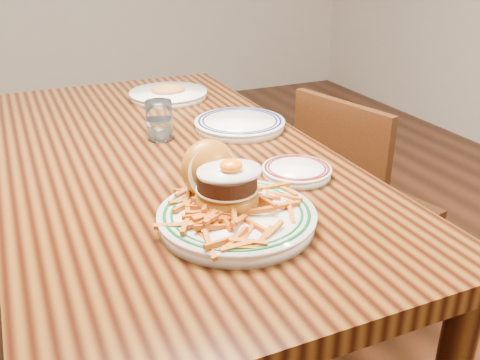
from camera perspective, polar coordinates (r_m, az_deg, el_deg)
name	(u,v)px	position (r m, az deg, el deg)	size (l,w,h in m)	color
table	(165,182)	(1.49, -8.01, -0.18)	(0.85, 1.60, 0.75)	black
chair_right	(356,204)	(1.88, 12.27, -2.51)	(0.47, 0.47, 0.83)	#3D210C
main_plate	(232,204)	(1.08, -0.85, -2.53)	(0.32, 0.33, 0.15)	white
side_plate	(297,171)	(1.30, 6.07, 1.01)	(0.17, 0.18, 0.03)	white
rear_plate	(240,123)	(1.62, -0.03, 6.06)	(0.27, 0.27, 0.03)	white
water_glass	(160,123)	(1.54, -8.58, 6.08)	(0.07, 0.07, 0.11)	white
far_plate	(168,94)	(1.95, -7.65, 9.09)	(0.28, 0.28, 0.05)	white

